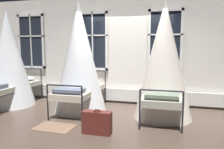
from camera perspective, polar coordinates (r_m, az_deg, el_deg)
name	(u,v)px	position (r m, az deg, el deg)	size (l,w,h in m)	color
ground	(119,113)	(5.79, 1.67, -9.62)	(19.18, 19.18, 0.00)	#4C3D33
back_wall_with_windows	(128,50)	(6.64, 4.04, 6.11)	(10.59, 0.10, 3.09)	silver
window_bank	(127,70)	(6.56, 3.79, 1.08)	(7.20, 0.10, 2.59)	black
cot_first	(9,60)	(6.96, -24.42, 3.40)	(1.34, 1.86, 2.67)	black
cot_second	(80,59)	(5.82, -8.12, 3.83)	(1.34, 1.87, 2.77)	black
cot_third	(164,62)	(5.34, 12.84, 3.03)	(1.34, 1.86, 2.70)	black
rug_second	(55,127)	(4.98, -14.18, -12.65)	(0.80, 0.56, 0.01)	brown
suitcase_dark	(97,122)	(4.45, -3.79, -11.90)	(0.56, 0.21, 0.47)	#5B231E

